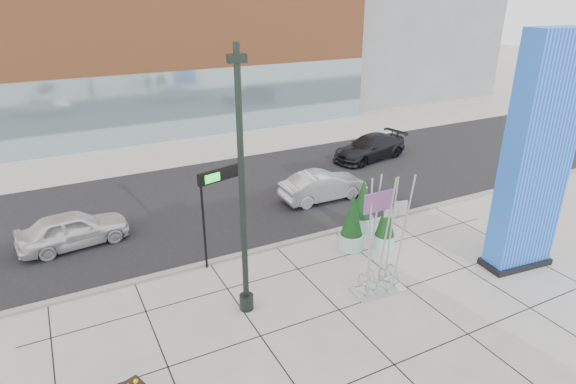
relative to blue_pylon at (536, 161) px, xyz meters
name	(u,v)px	position (x,y,z in m)	size (l,w,h in m)	color
ground	(300,302)	(-9.00, 1.71, -4.42)	(160.00, 160.00, 0.00)	#9E9991
street_asphalt	(209,201)	(-9.00, 11.71, -4.41)	(80.00, 12.00, 0.02)	black
curb_edge	(255,251)	(-9.00, 5.71, -4.36)	(80.00, 0.30, 0.12)	gray
tower_podium	(146,57)	(-8.00, 28.71, 1.08)	(34.00, 10.00, 11.00)	#A65A30
tower_glass_front	(165,107)	(-8.00, 23.91, -1.92)	(34.00, 0.60, 5.00)	#8CA5B2
building_grey_parking	(371,4)	(17.00, 33.71, 4.58)	(20.00, 18.00, 18.00)	slate
blue_pylon	(536,161)	(0.00, 0.00, 0.00)	(2.86, 1.50, 9.16)	#0E37D4
lamp_post	(243,214)	(-10.82, 2.26, -0.76)	(0.58, 0.49, 8.95)	black
public_art_sculpture	(380,262)	(-6.04, 1.09, -3.24)	(2.06, 1.14, 4.52)	silver
overhead_street_sign	(218,185)	(-10.51, 5.51, -1.00)	(1.86, 0.64, 3.99)	black
round_planter_east	(385,226)	(-3.91, 3.51, -3.35)	(0.91, 0.91, 2.26)	#9DD3CE
round_planter_mid	(363,206)	(-3.80, 5.31, -3.20)	(1.03, 1.03, 2.59)	#9DD3CE
round_planter_west	(352,223)	(-5.20, 4.12, -3.22)	(1.02, 1.02, 2.55)	#9DD3CE
car_white_west	(73,229)	(-15.67, 9.89, -3.65)	(1.83, 4.54, 1.55)	silver
car_silver_mid	(323,186)	(-3.52, 9.20, -3.66)	(1.62, 4.63, 1.53)	#B5B7BD
car_dark_east	(370,148)	(2.66, 13.49, -3.65)	(2.18, 5.37, 1.56)	black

